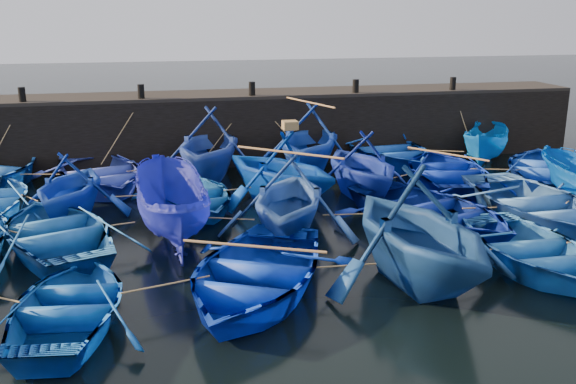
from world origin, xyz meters
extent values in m
plane|color=black|center=(0.00, 0.00, 0.00)|extent=(120.00, 120.00, 0.00)
cube|color=black|center=(0.00, 10.50, 1.25)|extent=(26.00, 2.50, 2.50)
cube|color=black|center=(0.00, 10.50, 2.56)|extent=(26.00, 2.50, 0.12)
cylinder|color=black|center=(-8.00, 9.60, 2.87)|extent=(0.24, 0.24, 0.50)
cylinder|color=black|center=(-4.00, 9.60, 2.87)|extent=(0.24, 0.24, 0.50)
cylinder|color=black|center=(0.00, 9.60, 2.87)|extent=(0.24, 0.24, 0.50)
cylinder|color=black|center=(4.00, 9.60, 2.87)|extent=(0.24, 0.24, 0.50)
cylinder|color=black|center=(8.00, 9.60, 2.87)|extent=(0.24, 0.24, 0.50)
imported|color=#2E3FAF|center=(-5.48, 7.20, 0.56)|extent=(5.27, 6.27, 1.11)
imported|color=#23419E|center=(-1.80, 7.79, 1.25)|extent=(5.24, 5.69, 2.50)
imported|color=#1740B9|center=(1.75, 7.78, 1.27)|extent=(5.72, 6.07, 2.53)
imported|color=#0C3B9F|center=(4.91, 8.52, 0.58)|extent=(4.52, 5.97, 1.17)
imported|color=blue|center=(8.60, 7.69, 0.77)|extent=(3.57, 4.07, 1.53)
imported|color=#1136A7|center=(-6.01, 4.27, 0.97)|extent=(3.96, 4.34, 1.95)
imported|color=#0E4B91|center=(-2.62, 4.24, 0.45)|extent=(3.97, 4.91, 0.90)
imported|color=#02339B|center=(0.02, 4.42, 1.14)|extent=(5.51, 5.66, 2.27)
imported|color=navy|center=(2.64, 4.51, 1.09)|extent=(3.98, 4.49, 2.18)
imported|color=#021986|center=(5.79, 5.19, 0.54)|extent=(4.74, 5.86, 1.07)
imported|color=#103CAF|center=(9.21, 4.70, 0.55)|extent=(5.83, 6.49, 1.11)
imported|color=#165091|center=(-6.07, 1.60, 0.52)|extent=(5.09, 5.95, 1.04)
imported|color=navy|center=(-3.33, 1.82, 0.90)|extent=(2.10, 4.77, 1.80)
imported|color=#2952A2|center=(-0.36, 1.39, 1.11)|extent=(4.83, 5.20, 2.23)
imported|color=navy|center=(3.47, 1.17, 0.56)|extent=(5.52, 6.39, 1.11)
imported|color=#2C5EAC|center=(6.50, 1.03, 0.59)|extent=(4.22, 5.79, 1.18)
imported|color=#084197|center=(-5.33, -2.41, 0.43)|extent=(3.47, 4.51, 0.87)
imported|color=#062ABB|center=(-1.80, -1.94, 0.54)|extent=(5.67, 6.34, 1.08)
imported|color=navy|center=(1.69, -2.03, 1.29)|extent=(4.88, 5.46, 2.59)
imported|color=blue|center=(4.61, -1.74, 0.48)|extent=(3.32, 4.63, 0.96)
cube|color=olive|center=(0.32, 4.42, 2.40)|extent=(0.43, 0.44, 0.25)
cylinder|color=tan|center=(-7.35, 7.42, 0.55)|extent=(1.95, 0.47, 0.04)
cylinder|color=tan|center=(-3.64, 7.50, 0.55)|extent=(1.88, 0.63, 0.04)
cylinder|color=tan|center=(-0.03, 7.79, 0.55)|extent=(1.76, 0.05, 0.04)
cylinder|color=tan|center=(3.33, 8.15, 0.55)|extent=(1.37, 0.77, 0.04)
cylinder|color=tan|center=(6.76, 8.10, 0.55)|extent=(1.91, 0.87, 0.04)
cylinder|color=tan|center=(-7.19, 4.65, 0.55)|extent=(0.59, 0.78, 0.04)
cylinder|color=tan|center=(-4.31, 4.26, 0.55)|extent=(1.60, 0.06, 0.04)
cylinder|color=tan|center=(-1.30, 4.33, 0.55)|extent=(0.85, 0.21, 0.04)
cylinder|color=tan|center=(1.33, 4.46, 0.55)|extent=(0.82, 0.12, 0.04)
cylinder|color=tan|center=(4.21, 4.85, 0.55)|extent=(1.37, 0.72, 0.04)
cylinder|color=tan|center=(7.50, 4.94, 0.55)|extent=(1.63, 0.53, 0.04)
cylinder|color=tan|center=(-7.16, 1.76, 0.55)|extent=(0.41, 0.35, 0.04)
cylinder|color=tan|center=(-4.70, 1.71, 0.55)|extent=(0.95, 0.26, 0.04)
cylinder|color=tan|center=(-1.84, 1.61, 0.55)|extent=(1.19, 0.46, 0.04)
cylinder|color=tan|center=(1.56, 1.28, 0.55)|extent=(2.03, 0.25, 0.04)
cylinder|color=tan|center=(4.98, 1.10, 0.55)|extent=(1.24, 0.18, 0.04)
cylinder|color=tan|center=(7.49, 1.10, 0.55)|extent=(0.21, 0.18, 0.04)
cylinder|color=tan|center=(-3.56, -2.17, 0.55)|extent=(1.73, 0.51, 0.04)
cylinder|color=tan|center=(-0.05, -1.98, 0.55)|extent=(1.70, 0.13, 0.04)
cylinder|color=tan|center=(3.15, -1.88, 0.55)|extent=(1.12, 0.33, 0.04)
cylinder|color=tan|center=(-8.61, 9.17, 1.58)|extent=(1.26, 0.71, 2.09)
cylinder|color=tan|center=(-4.74, 8.95, 1.58)|extent=(1.52, 1.15, 2.09)
cylinder|color=tan|center=(-0.90, 9.25, 1.58)|extent=(1.84, 0.55, 2.09)
cylinder|color=tan|center=(0.88, 9.24, 1.58)|extent=(1.79, 0.56, 2.09)
cylinder|color=tan|center=(4.45, 9.61, 1.58)|extent=(0.95, 0.26, 2.08)
cylinder|color=tan|center=(8.30, 9.19, 1.58)|extent=(0.65, 0.66, 2.08)
cylinder|color=#99724C|center=(1.75, 7.78, 2.56)|extent=(1.08, 2.84, 0.06)
cylinder|color=#99724C|center=(5.79, 5.19, 1.10)|extent=(1.77, 2.49, 0.06)
cylinder|color=#99724C|center=(-0.36, 1.39, 2.26)|extent=(2.34, 1.97, 0.06)
cylinder|color=#99724C|center=(-1.80, -1.94, 1.11)|extent=(2.74, 1.32, 0.06)
camera|label=1|loc=(-3.64, -13.92, 5.74)|focal=40.00mm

